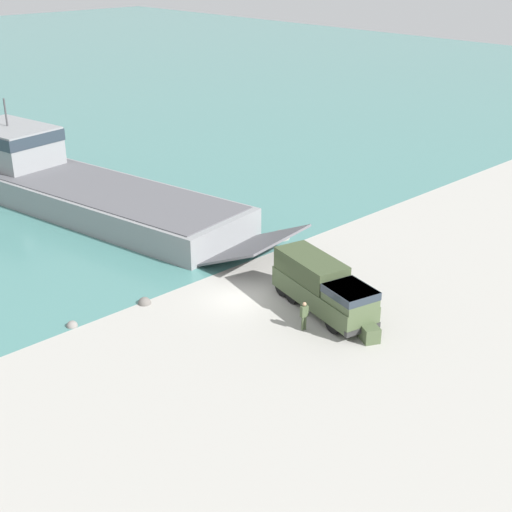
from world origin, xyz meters
TOP-DOWN VIEW (x-y plane):
  - ground_plane at (0.00, 0.00)m, footprint 240.00×240.00m
  - landing_craft at (1.28, 23.01)m, footprint 12.81×34.96m
  - military_truck at (2.45, -4.53)m, footprint 4.00×8.11m
  - soldier_on_ramp at (-0.03, -5.33)m, footprint 0.47×0.31m
  - cargo_crate at (1.75, -8.65)m, footprint 1.29×1.37m
  - shoreline_rock_a at (-4.77, 3.57)m, footprint 0.81×0.81m
  - shoreline_rock_b at (8.73, 5.18)m, footprint 1.30×1.30m
  - shoreline_rock_c at (-9.45, 4.12)m, footprint 0.66×0.66m

SIDE VIEW (x-z plane):
  - ground_plane at x=0.00m, z-range 0.00..0.00m
  - shoreline_rock_a at x=-4.77m, z-range -0.41..0.41m
  - shoreline_rock_b at x=8.73m, z-range -0.65..0.65m
  - shoreline_rock_c at x=-9.45m, z-range -0.33..0.33m
  - cargo_crate at x=1.75m, z-range 0.00..0.90m
  - soldier_on_ramp at x=-0.03m, z-range 0.14..1.90m
  - military_truck at x=2.45m, z-range 0.09..3.13m
  - landing_craft at x=1.28m, z-range -2.02..5.91m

